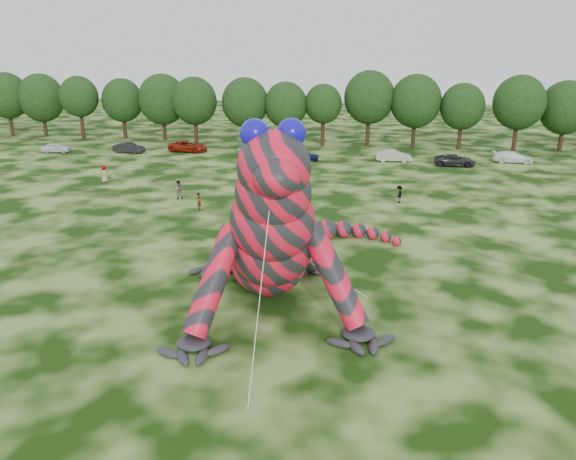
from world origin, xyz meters
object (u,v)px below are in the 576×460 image
at_px(tree_13, 518,114).
at_px(car_2, 188,146).
at_px(car_5, 394,156).
at_px(tree_1, 8,105).
at_px(tree_2, 42,105).
at_px(tree_11, 415,111).
at_px(car_0, 56,148).
at_px(car_7, 513,157).
at_px(tree_8, 286,114).
at_px(tree_10, 369,108).
at_px(inflatable_gecko, 266,201).
at_px(car_4, 304,156).
at_px(tree_12, 462,117).
at_px(car_1, 129,148).
at_px(tree_14, 564,116).
at_px(tree_4, 123,109).
at_px(tree_9, 323,115).
at_px(tree_3, 80,108).
at_px(tree_6, 195,110).
at_px(tree_7, 245,111).
at_px(spectator_4, 104,174).
at_px(tree_5, 163,107).
at_px(car_3, 257,153).
at_px(spectator_1, 178,190).
at_px(spectator_0, 199,201).
at_px(car_6, 455,160).
at_px(spectator_2, 399,194).

relative_size(tree_13, car_2, 1.88).
bearing_deg(car_5, tree_13, -62.36).
distance_m(tree_1, tree_2, 5.38).
bearing_deg(tree_2, tree_11, -0.57).
relative_size(car_0, car_7, 0.80).
bearing_deg(tree_8, tree_10, 7.81).
distance_m(inflatable_gecko, car_4, 38.72).
height_order(tree_12, car_1, tree_12).
distance_m(tree_11, car_0, 49.22).
bearing_deg(tree_14, tree_4, -179.99).
relative_size(tree_10, tree_12, 1.17).
bearing_deg(tree_9, car_5, -44.37).
distance_m(tree_2, tree_13, 70.17).
xyz_separation_m(tree_3, tree_8, (31.50, -0.08, -0.25)).
xyz_separation_m(tree_6, tree_13, (44.69, 0.44, 0.32)).
bearing_deg(tree_4, car_5, -15.28).
relative_size(tree_2, tree_3, 1.02).
distance_m(tree_7, spectator_4, 27.39).
distance_m(tree_5, car_0, 16.72).
height_order(tree_9, tree_10, tree_10).
height_order(tree_2, car_7, tree_2).
distance_m(tree_4, tree_7, 19.65).
relative_size(tree_8, car_3, 1.88).
relative_size(tree_10, car_7, 2.22).
xyz_separation_m(tree_4, spectator_1, (20.42, -32.46, -3.65)).
relative_size(tree_4, tree_14, 0.96).
distance_m(tree_4, car_0, 13.69).
bearing_deg(tree_11, tree_13, -4.58).
height_order(tree_12, spectator_0, tree_12).
bearing_deg(car_2, tree_6, 13.89).
height_order(car_4, spectator_1, spectator_1).
xyz_separation_m(tree_3, car_2, (19.34, -7.31, -3.97)).
xyz_separation_m(tree_4, tree_13, (56.77, -1.59, 0.54)).
bearing_deg(spectator_4, tree_2, -96.27).
relative_size(car_6, spectator_4, 2.66).
distance_m(tree_4, tree_6, 12.26).
bearing_deg(tree_3, car_0, -79.74).
distance_m(tree_10, spectator_4, 38.38).
xyz_separation_m(tree_8, tree_9, (5.28, 0.36, -0.13)).
xyz_separation_m(tree_9, tree_14, (32.40, 1.38, 0.36)).
bearing_deg(car_1, tree_1, 71.29).
bearing_deg(inflatable_gecko, car_6, 52.40).
xyz_separation_m(car_1, spectator_2, (35.24, -19.28, 0.12)).
bearing_deg(spectator_2, car_0, -95.48).
xyz_separation_m(tree_1, tree_9, (49.42, -0.71, -0.57)).
bearing_deg(tree_12, car_1, -166.98).
xyz_separation_m(tree_7, spectator_1, (0.87, -30.55, -3.86)).
bearing_deg(tree_9, tree_4, 177.45).
distance_m(tree_9, car_5, 14.40).
height_order(tree_10, car_0, tree_10).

